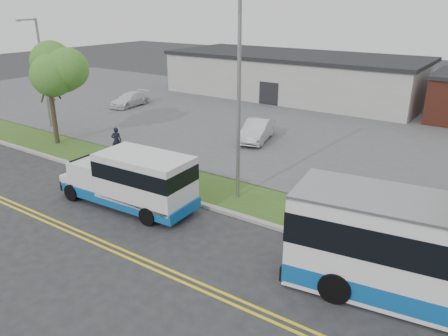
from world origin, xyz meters
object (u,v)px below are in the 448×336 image
Objects in this scene: tree_west at (47,69)px; streetlight_far at (42,70)px; shuttle_bus at (134,179)px; streetlight_near at (238,94)px; pedestrian at (117,141)px; parked_car_a at (257,130)px; parked_car_b at (130,99)px.

streetlight_far is (-4.00, 2.22, -0.65)m from tree_west.
shuttle_bus is (15.56, -6.20, -3.02)m from streetlight_far.
streetlight_near is 10.87m from pedestrian.
streetlight_far reaches higher than tree_west.
tree_west is at bearing -157.62° from parked_car_a.
shuttle_bus is at bearing -134.42° from streetlight_near.
shuttle_bus is 12.29m from parked_car_a.
tree_west is 14.40m from parked_car_a.
parked_car_b is at bearing 149.32° from streetlight_near.
tree_west is 4.05× the size of pedestrian.
streetlight_near reaches higher than tree_west.
streetlight_near is 2.13× the size of parked_car_a.
shuttle_bus is at bearing 102.06° from pedestrian.
parked_car_a is at bearing 22.04° from streetlight_far.
parked_car_b is (-19.30, 11.45, -4.51)m from streetlight_near.
parked_car_a is 15.51m from parked_car_b.
parked_car_a is at bearing -169.71° from pedestrian.
pedestrian is (-6.47, 4.78, -0.50)m from shuttle_bus.
streetlight_near is at bearing 131.20° from pedestrian.
parked_car_b is at bearing 91.93° from streetlight_far.
pedestrian is (-9.91, 1.27, -4.28)m from streetlight_near.
tree_west reaches higher than shuttle_bus.
shuttle_bus is at bearing -101.91° from parked_car_a.
streetlight_far is 1.11× the size of shuttle_bus.
shuttle_bus reaches higher than pedestrian.
shuttle_bus reaches higher than parked_car_b.
streetlight_near is at bearing -79.95° from parked_car_a.
shuttle_bus is 1.68× the size of parked_car_b.
streetlight_near is at bearing 42.51° from shuttle_bus.
shuttle_bus is 8.06m from pedestrian.
streetlight_far is 1.87× the size of parked_car_b.
streetlight_far is at bearing 155.21° from shuttle_bus.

